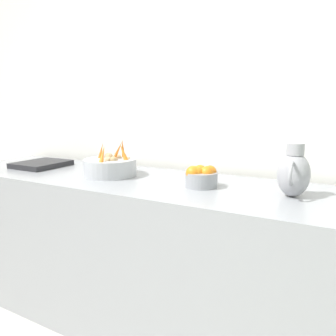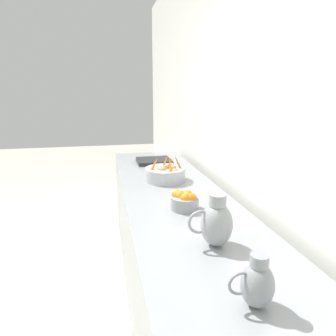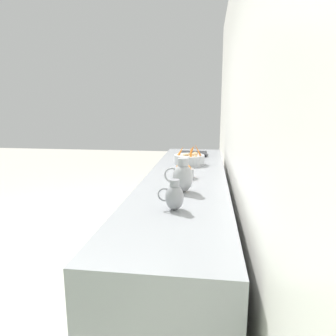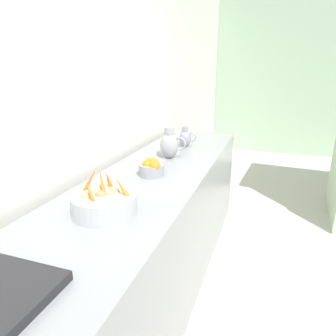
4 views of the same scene
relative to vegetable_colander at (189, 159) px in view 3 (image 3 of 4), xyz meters
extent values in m
plane|color=#B7B2A5|center=(1.48, 0.58, -0.99)|extent=(15.28, 15.28, 0.00)
cube|color=white|center=(-0.47, 1.03, 0.51)|extent=(0.10, 8.35, 3.00)
cube|color=gray|center=(0.00, 0.53, -0.52)|extent=(0.72, 3.40, 0.93)
cylinder|color=#ADAFB5|center=(0.00, 0.00, -0.01)|extent=(0.33, 0.33, 0.10)
torus|color=#ADAFB5|center=(0.00, 0.00, -0.05)|extent=(0.19, 0.19, 0.01)
cone|color=orange|center=(-0.09, 0.03, 0.10)|extent=(0.10, 0.08, 0.16)
cone|color=orange|center=(-0.02, -0.09, 0.08)|extent=(0.07, 0.03, 0.12)
cone|color=orange|center=(-0.03, 0.04, 0.09)|extent=(0.08, 0.08, 0.14)
cone|color=orange|center=(-0.02, 0.09, 0.08)|extent=(0.04, 0.08, 0.13)
cone|color=orange|center=(0.09, 0.02, 0.08)|extent=(0.09, 0.05, 0.12)
ellipsoid|color=#9E7F56|center=(-0.01, -0.02, 0.04)|extent=(0.06, 0.05, 0.05)
ellipsoid|color=tan|center=(-0.06, -0.06, 0.05)|extent=(0.06, 0.05, 0.05)
ellipsoid|color=tan|center=(0.03, 0.05, 0.05)|extent=(0.06, 0.05, 0.05)
ellipsoid|color=tan|center=(-0.06, 0.01, 0.05)|extent=(0.06, 0.05, 0.05)
ellipsoid|color=tan|center=(0.04, 0.02, 0.04)|extent=(0.06, 0.05, 0.05)
ellipsoid|color=tan|center=(-0.06, 0.08, 0.04)|extent=(0.05, 0.05, 0.04)
cylinder|color=gray|center=(0.01, 0.61, -0.02)|extent=(0.17, 0.17, 0.08)
sphere|color=orange|center=(0.01, 0.64, 0.02)|extent=(0.08, 0.08, 0.08)
sphere|color=orange|center=(-0.02, 0.59, 0.02)|extent=(0.07, 0.07, 0.07)
sphere|color=orange|center=(0.03, 0.59, 0.02)|extent=(0.08, 0.08, 0.08)
sphere|color=orange|center=(0.04, 0.58, 0.02)|extent=(0.08, 0.08, 0.08)
sphere|color=orange|center=(-0.02, 0.65, 0.02)|extent=(0.07, 0.07, 0.07)
ellipsoid|color=#939399|center=(-0.02, 1.07, 0.05)|extent=(0.15, 0.15, 0.21)
cylinder|color=#939399|center=(-0.02, 1.07, 0.17)|extent=(0.08, 0.08, 0.06)
torus|color=#939399|center=(0.06, 1.07, 0.07)|extent=(0.11, 0.01, 0.11)
ellipsoid|color=gray|center=(0.00, 1.47, 0.02)|extent=(0.11, 0.11, 0.16)
cylinder|color=gray|center=(0.00, 1.47, 0.11)|extent=(0.06, 0.06, 0.04)
torus|color=gray|center=(0.06, 1.47, 0.04)|extent=(0.09, 0.01, 0.09)
cube|color=#232326|center=(-0.01, -0.64, -0.04)|extent=(0.34, 0.30, 0.04)
camera|label=1|loc=(1.53, 1.22, 0.35)|focal=33.59mm
camera|label=2|loc=(0.46, 2.23, 0.64)|focal=31.14mm
camera|label=3|loc=(-0.20, 3.29, 0.58)|focal=33.31mm
camera|label=4|loc=(0.75, -1.20, 0.63)|focal=32.31mm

